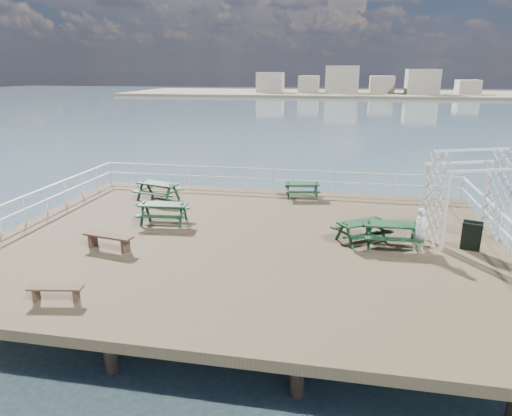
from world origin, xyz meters
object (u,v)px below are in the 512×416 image
object	(u,v)px
picnic_table_c	(362,227)
flat_bench_near	(109,238)
picnic_table_a	(158,188)
trellis_arbor	(467,201)
flat_bench_far	(56,290)
picnic_table_d	(163,209)
picnic_table_b	(302,187)
picnic_table_e	(392,230)
person	(421,231)

from	to	relation	value
picnic_table_c	flat_bench_near	bearing A→B (deg)	159.60
picnic_table_a	trellis_arbor	distance (m)	12.96
picnic_table_a	flat_bench_far	distance (m)	9.68
flat_bench_near	picnic_table_d	bearing A→B (deg)	85.40
flat_bench_near	flat_bench_far	world-z (taller)	flat_bench_near
picnic_table_b	trellis_arbor	xyz separation A→B (m)	(6.08, -4.70, 0.96)
picnic_table_a	flat_bench_near	xyz separation A→B (m)	(0.72, -6.02, -0.20)
picnic_table_b	picnic_table_e	xyz separation A→B (m)	(3.58, -5.62, 0.09)
picnic_table_d	flat_bench_near	world-z (taller)	picnic_table_d
picnic_table_a	picnic_table_d	xyz separation A→B (m)	(1.51, -3.08, -0.01)
picnic_table_c	trellis_arbor	size ratio (longest dim) A/B	0.66
flat_bench_far	trellis_arbor	bearing A→B (deg)	20.43
picnic_table_b	person	xyz separation A→B (m)	(4.45, -6.03, 0.26)
person	picnic_table_e	bearing A→B (deg)	124.24
flat_bench_near	flat_bench_far	size ratio (longest dim) A/B	1.27
person	flat_bench_far	bearing A→B (deg)	178.17
picnic_table_c	flat_bench_far	distance (m)	9.95
picnic_table_d	flat_bench_near	size ratio (longest dim) A/B	1.07
picnic_table_c	picnic_table_d	distance (m)	7.60
picnic_table_d	trellis_arbor	size ratio (longest dim) A/B	0.60
picnic_table_b	picnic_table_c	world-z (taller)	picnic_table_c
picnic_table_a	picnic_table_c	world-z (taller)	picnic_table_a
picnic_table_b	picnic_table_d	size ratio (longest dim) A/B	0.92
trellis_arbor	picnic_table_b	bearing A→B (deg)	120.89
flat_bench_near	person	bearing A→B (deg)	19.83
picnic_table_c	flat_bench_near	xyz separation A→B (m)	(-8.37, -2.37, -0.15)
picnic_table_b	flat_bench_near	xyz separation A→B (m)	(-5.78, -7.73, -0.11)
picnic_table_b	picnic_table_c	bearing A→B (deg)	-74.96
picnic_table_b	picnic_table_d	bearing A→B (deg)	-146.92
picnic_table_a	trellis_arbor	world-z (taller)	trellis_arbor
person	trellis_arbor	bearing A→B (deg)	9.16
picnic_table_b	flat_bench_far	size ratio (longest dim) A/B	1.25
picnic_table_b	trellis_arbor	distance (m)	7.75
trellis_arbor	picnic_table_a	bearing A→B (deg)	145.22
picnic_table_d	flat_bench_far	distance (m)	6.54
picnic_table_d	picnic_table_e	bearing A→B (deg)	-10.55
picnic_table_c	person	world-z (taller)	person
picnic_table_e	person	size ratio (longest dim) A/B	1.28
picnic_table_a	picnic_table_b	size ratio (longest dim) A/B	1.24
flat_bench_near	picnic_table_b	bearing A→B (deg)	63.63
picnic_table_a	picnic_table_c	size ratio (longest dim) A/B	1.02
flat_bench_near	picnic_table_a	bearing A→B (deg)	107.22
picnic_table_c	person	size ratio (longest dim) A/B	1.45
picnic_table_d	picnic_table_e	distance (m)	8.61
picnic_table_d	trellis_arbor	world-z (taller)	trellis_arbor
person	picnic_table_d	bearing A→B (deg)	142.41
picnic_table_d	picnic_table_e	size ratio (longest dim) A/B	1.02
person	flat_bench_near	bearing A→B (deg)	159.32
picnic_table_d	flat_bench_far	world-z (taller)	picnic_table_d
picnic_table_c	person	bearing A→B (deg)	-56.07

